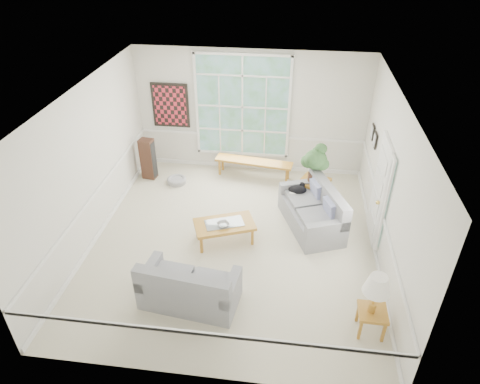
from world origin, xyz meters
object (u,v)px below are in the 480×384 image
(end_table, at_px, (313,192))
(side_table, at_px, (371,321))
(loveseat_front, at_px, (190,282))
(loveseat_right, at_px, (312,208))
(coffee_table, at_px, (225,232))

(end_table, distance_m, side_table, 3.56)
(loveseat_front, bearing_deg, loveseat_right, 56.75)
(loveseat_front, height_order, side_table, loveseat_front)
(end_table, height_order, side_table, end_table)
(loveseat_right, distance_m, loveseat_front, 3.08)
(loveseat_right, bearing_deg, side_table, -92.37)
(loveseat_right, height_order, coffee_table, loveseat_right)
(coffee_table, height_order, side_table, side_table)
(loveseat_right, distance_m, end_table, 0.88)
(loveseat_right, xyz_separation_m, coffee_table, (-1.69, -0.70, -0.24))
(loveseat_front, distance_m, coffee_table, 1.68)
(loveseat_front, bearing_deg, coffee_table, 86.48)
(side_table, bearing_deg, end_table, 103.48)
(coffee_table, distance_m, side_table, 3.19)
(loveseat_front, distance_m, end_table, 3.81)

